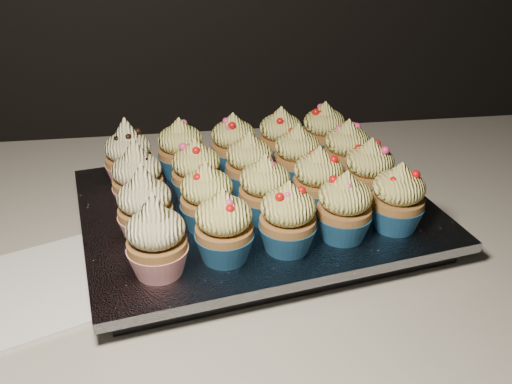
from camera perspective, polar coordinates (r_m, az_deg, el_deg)
The scene contains 24 objects.
worktop at distance 0.77m, azimuth -1.12°, elevation -3.71°, with size 2.44×0.64×0.04m, color beige.
napkin at distance 0.67m, azimuth -19.54°, elevation -8.64°, with size 0.16×0.16×0.00m, color white.
baking_tray at distance 0.73m, azimuth 0.00°, elevation -2.68°, with size 0.39×0.30×0.02m, color black.
foil_lining at distance 0.72m, azimuth 0.00°, elevation -1.53°, with size 0.43×0.33×0.01m, color silver.
cupcake_0 at distance 0.58m, azimuth -9.91°, elevation -4.73°, with size 0.06×0.06×0.10m.
cupcake_1 at distance 0.60m, azimuth -3.21°, elevation -3.60°, with size 0.06×0.06×0.08m.
cupcake_2 at distance 0.61m, azimuth 3.20°, elevation -2.71°, with size 0.06×0.06×0.08m.
cupcake_3 at distance 0.64m, azimuth 8.82°, elevation -1.59°, with size 0.06×0.06×0.08m.
cupcake_4 at distance 0.67m, azimuth 13.97°, elevation -0.67°, with size 0.06×0.06×0.08m.
cupcake_5 at distance 0.64m, azimuth -11.02°, elevation -1.51°, with size 0.06×0.06×0.10m.
cupcake_6 at distance 0.65m, azimuth -4.91°, elevation -0.67°, with size 0.06×0.06×0.08m.
cupcake_7 at distance 0.67m, azimuth 0.90°, elevation 0.16°, with size 0.06×0.06×0.08m.
cupcake_8 at distance 0.69m, azimuth 6.21°, elevation 1.11°, with size 0.06×0.06×0.08m.
cupcake_9 at distance 0.73m, azimuth 11.21°, elevation 1.96°, with size 0.06×0.06×0.08m.
cupcake_10 at distance 0.71m, azimuth -11.76°, elevation 1.28°, with size 0.06×0.06×0.10m.
cupcake_11 at distance 0.71m, azimuth -5.96°, elevation 1.92°, with size 0.06×0.06×0.08m.
cupcake_12 at distance 0.73m, azimuth -0.66°, elevation 2.70°, with size 0.06×0.06×0.08m.
cupcake_13 at distance 0.75m, azimuth 4.15°, elevation 3.55°, with size 0.06×0.06×0.08m.
cupcake_14 at distance 0.78m, azimuth 9.04°, elevation 4.03°, with size 0.06×0.06×0.08m.
cupcake_15 at distance 0.77m, azimuth -12.63°, elevation 3.52°, with size 0.06×0.06×0.10m.
cupcake_16 at distance 0.78m, azimuth -7.52°, elevation 4.20°, with size 0.06×0.06×0.08m.
cupcake_17 at distance 0.79m, azimuth -2.27°, elevation 4.78°, with size 0.06×0.06×0.08m.
cupcake_18 at distance 0.81m, azimuth 2.48°, elevation 5.47°, with size 0.06×0.06×0.08m.
cupcake_19 at distance 0.84m, azimuth 6.80°, elevation 5.98°, with size 0.06×0.06×0.08m.
Camera 1 is at (-0.07, 1.06, 1.29)m, focal length 40.00 mm.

